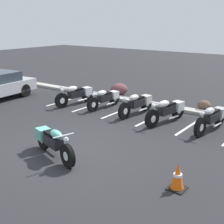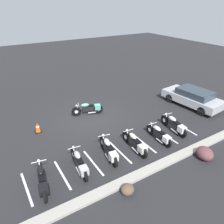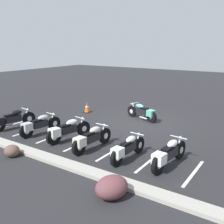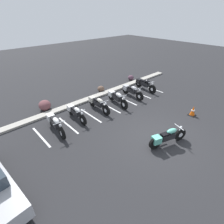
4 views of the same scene
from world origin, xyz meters
TOP-DOWN VIEW (x-y plane):
  - ground at (0.00, 0.00)m, footprint 60.00×60.00m
  - motorcycle_teal_featured at (-0.08, -0.46)m, footprint 2.08×0.90m
  - parked_bike_0 at (-3.42, 4.18)m, footprint 0.65×2.22m
  - parked_bike_1 at (-1.99, 4.46)m, footprint 0.58×2.07m
  - parked_bike_2 at (-0.34, 4.43)m, footprint 0.62×2.21m
  - parked_bike_3 at (1.12, 4.20)m, footprint 0.77×2.24m
  - parked_bike_4 at (2.75, 4.32)m, footprint 0.63×2.19m
  - parked_bike_5 at (4.49, 4.49)m, footprint 0.75×2.25m
  - car_silver at (-7.17, 2.28)m, footprint 2.20×4.45m
  - concrete_curb at (0.00, 6.01)m, footprint 18.00×0.50m
  - landscape_rock_1 at (1.65, 6.56)m, footprint 0.69×0.67m
  - landscape_rock_2 at (-2.88, 6.74)m, footprint 1.02×1.14m
  - traffic_cone at (3.50, -0.05)m, footprint 0.40×0.40m
  - stall_line_0 at (-4.28, 4.14)m, footprint 0.10×2.10m
  - stall_line_1 at (-2.72, 4.14)m, footprint 0.10×2.10m
  - stall_line_2 at (-1.15, 4.14)m, footprint 0.10×2.10m
  - stall_line_3 at (0.41, 4.14)m, footprint 0.10×2.10m
  - stall_line_4 at (1.98, 4.14)m, footprint 0.10×2.10m
  - stall_line_5 at (3.55, 4.14)m, footprint 0.10×2.10m
  - stall_line_6 at (5.11, 4.14)m, footprint 0.10×2.10m

SIDE VIEW (x-z plane):
  - ground at x=0.00m, z-range 0.00..0.00m
  - stall_line_0 at x=-4.28m, z-range 0.00..0.00m
  - stall_line_1 at x=-2.72m, z-range 0.00..0.00m
  - stall_line_2 at x=-1.15m, z-range 0.00..0.00m
  - stall_line_3 at x=0.41m, z-range 0.00..0.00m
  - stall_line_4 at x=1.98m, z-range 0.00..0.00m
  - stall_line_5 at x=3.55m, z-range 0.00..0.00m
  - stall_line_6 at x=5.11m, z-range 0.00..0.00m
  - concrete_curb at x=0.00m, z-range 0.00..0.12m
  - landscape_rock_1 at x=1.65m, z-range 0.00..0.44m
  - traffic_cone at x=3.50m, z-range -0.02..0.61m
  - landscape_rock_2 at x=-2.88m, z-range 0.00..0.62m
  - parked_bike_1 at x=-1.99m, z-range 0.03..0.84m
  - motorcycle_teal_featured at x=-0.08m, z-range 0.03..0.87m
  - parked_bike_4 at x=2.75m, z-range 0.03..0.89m
  - parked_bike_2 at x=-0.34m, z-range 0.03..0.89m
  - parked_bike_0 at x=-3.42m, z-range 0.03..0.90m
  - parked_bike_3 at x=1.12m, z-range 0.03..0.91m
  - parked_bike_5 at x=4.49m, z-range 0.03..0.92m
  - car_silver at x=-7.17m, z-range 0.04..1.32m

